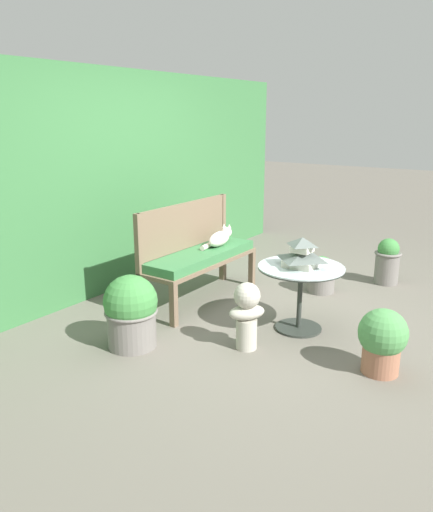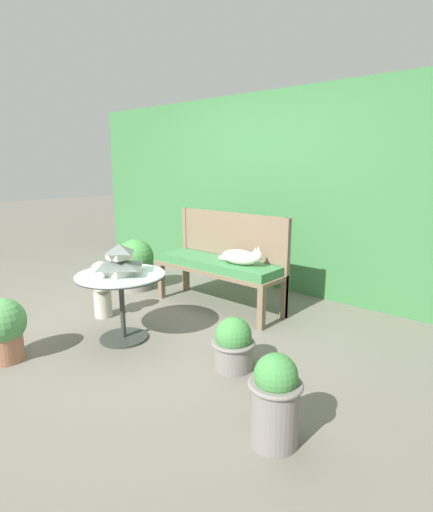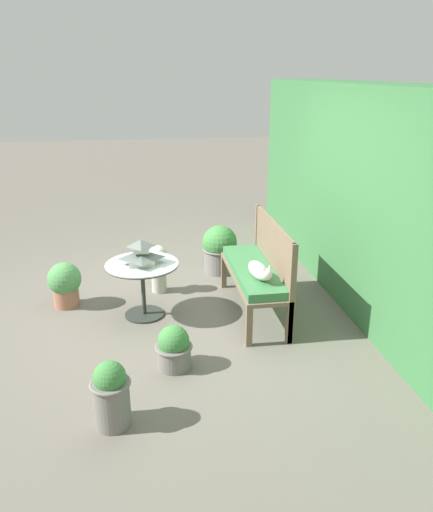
# 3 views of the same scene
# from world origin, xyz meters

# --- Properties ---
(ground) EXTENTS (30.00, 30.00, 0.00)m
(ground) POSITION_xyz_m (0.00, 0.00, 0.00)
(ground) COLOR #666056
(foliage_hedge_back) EXTENTS (6.40, 0.84, 2.37)m
(foliage_hedge_back) POSITION_xyz_m (0.00, 2.32, 1.19)
(foliage_hedge_back) COLOR #38703D
(foliage_hedge_back) RESTS_ON ground
(garden_bench) EXTENTS (1.47, 0.46, 0.53)m
(garden_bench) POSITION_xyz_m (0.10, 0.90, 0.45)
(garden_bench) COLOR brown
(garden_bench) RESTS_ON ground
(bench_backrest) EXTENTS (1.47, 0.06, 1.02)m
(bench_backrest) POSITION_xyz_m (0.10, 1.11, 0.72)
(bench_backrest) COLOR brown
(bench_backrest) RESTS_ON ground
(cat) EXTENTS (0.53, 0.21, 0.20)m
(cat) POSITION_xyz_m (0.42, 0.89, 0.61)
(cat) COLOR silver
(cat) RESTS_ON garden_bench
(patio_table) EXTENTS (0.77, 0.77, 0.60)m
(patio_table) POSITION_xyz_m (0.00, -0.28, 0.48)
(patio_table) COLOR #2D332D
(patio_table) RESTS_ON ground
(pagoda_birdhouse) EXTENTS (0.36, 0.36, 0.26)m
(pagoda_birdhouse) POSITION_xyz_m (0.00, -0.28, 0.71)
(pagoda_birdhouse) COLOR silver
(pagoda_birdhouse) RESTS_ON patio_table
(garden_bust) EXTENTS (0.35, 0.32, 0.58)m
(garden_bust) POSITION_xyz_m (-0.61, -0.08, 0.32)
(garden_bust) COLOR #B7B2A3
(garden_bust) RESTS_ON ground
(potted_plant_path_edge) EXTENTS (0.34, 0.34, 0.40)m
(potted_plant_path_edge) POSITION_xyz_m (1.06, -0.03, 0.19)
(potted_plant_path_edge) COLOR slate
(potted_plant_path_edge) RESTS_ON ground
(potted_plant_patio_mid) EXTENTS (0.30, 0.30, 0.53)m
(potted_plant_patio_mid) POSITION_xyz_m (1.76, -0.55, 0.27)
(potted_plant_patio_mid) COLOR slate
(potted_plant_patio_mid) RESTS_ON ground
(potted_plant_table_far) EXTENTS (0.37, 0.37, 0.51)m
(potted_plant_table_far) POSITION_xyz_m (-0.38, -1.14, 0.27)
(potted_plant_table_far) COLOR #9E664C
(potted_plant_table_far) RESTS_ON ground
(potted_plant_hedge_corner) EXTENTS (0.45, 0.45, 0.63)m
(potted_plant_hedge_corner) POSITION_xyz_m (-1.12, 0.74, 0.31)
(potted_plant_hedge_corner) COLOR slate
(potted_plant_hedge_corner) RESTS_ON ground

